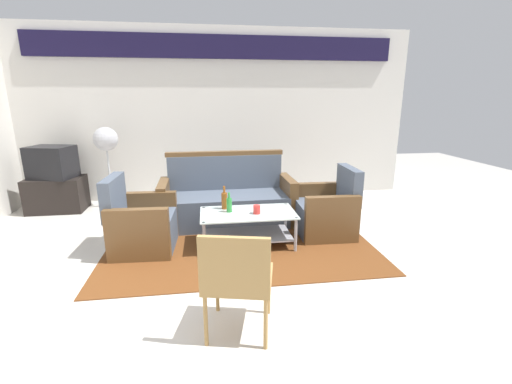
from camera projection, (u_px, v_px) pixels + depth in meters
The scene contains 14 objects.
ground_plane at pixel (236, 282), 3.35m from camera, with size 14.00×14.00×0.00m, color beige.
wall_back at pixel (219, 111), 5.87m from camera, with size 6.52×0.19×2.80m.
rug at pixel (240, 241), 4.26m from camera, with size 3.09×2.17×0.01m, color brown.
couch at pixel (227, 201), 4.83m from camera, with size 1.81×0.77×0.96m.
armchair_left at pixel (141, 225), 4.00m from camera, with size 0.73×0.79×0.85m.
armchair_right at pixel (327, 212), 4.46m from camera, with size 0.72×0.78×0.85m.
coffee_table at pixel (248, 224), 4.10m from camera, with size 1.10×0.60×0.40m.
bottle_green at pixel (229, 205), 4.06m from camera, with size 0.06×0.06×0.23m.
bottle_brown at pixel (224, 200), 4.17m from camera, with size 0.07×0.07×0.28m.
cup at pixel (257, 209), 4.01m from camera, with size 0.08×0.08×0.10m, color red.
tv_stand at pixel (57, 194), 5.37m from camera, with size 0.80×0.50×0.52m, color black.
television at pixel (52, 162), 5.24m from camera, with size 0.69×0.58×0.48m.
pedestal_fan at pixel (106, 144), 5.33m from camera, with size 0.36×0.36×1.27m.
wicker_chair at pixel (237, 276), 2.46m from camera, with size 0.58×0.58×0.84m.
Camera 1 is at (-0.23, -3.00, 1.71)m, focal length 24.56 mm.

